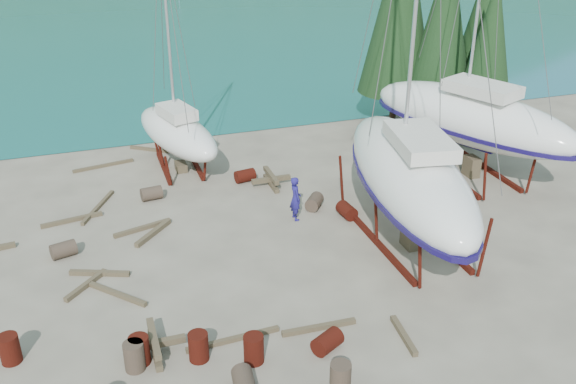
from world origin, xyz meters
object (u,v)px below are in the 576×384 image
object	(u,v)px
large_sailboat_near	(409,174)
small_sailboat_shore	(177,132)
worker	(296,198)
large_sailboat_far	(471,116)

from	to	relation	value
large_sailboat_near	small_sailboat_shore	distance (m)	11.86
worker	small_sailboat_shore	bearing A→B (deg)	27.86
large_sailboat_far	small_sailboat_shore	size ratio (longest dim) A/B	1.52
large_sailboat_near	small_sailboat_shore	world-z (taller)	large_sailboat_near
small_sailboat_shore	large_sailboat_near	bearing A→B (deg)	-69.97
small_sailboat_shore	worker	xyz separation A→B (m)	(3.55, -6.66, -0.90)
large_sailboat_near	small_sailboat_shore	xyz separation A→B (m)	(-6.91, 9.59, -0.95)
large_sailboat_far	small_sailboat_shore	distance (m)	13.58
large_sailboat_far	small_sailboat_shore	xyz separation A→B (m)	(-12.70, 4.72, -0.91)
large_sailboat_far	worker	distance (m)	9.53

